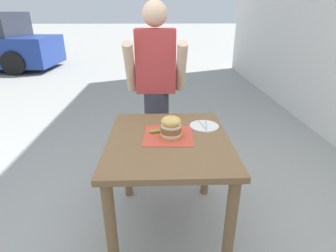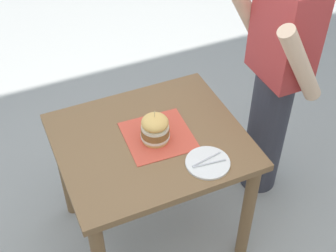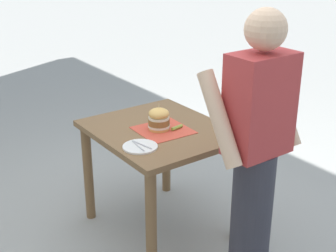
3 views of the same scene
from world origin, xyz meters
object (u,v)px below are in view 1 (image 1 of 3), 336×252
at_px(patio_table, 168,157).
at_px(side_plate_with_forks, 204,126).
at_px(sandwich, 171,127).
at_px(pickle_spear, 157,131).
at_px(diner_across_table, 156,92).

height_order(patio_table, side_plate_with_forks, side_plate_with_forks).
relative_size(sandwich, pickle_spear, 2.01).
distance_m(patio_table, side_plate_with_forks, 0.37).
bearing_deg(diner_across_table, patio_table, -83.78).
height_order(sandwich, side_plate_with_forks, sandwich).
height_order(side_plate_with_forks, diner_across_table, diner_across_table).
distance_m(side_plate_with_forks, diner_across_table, 0.73).
distance_m(patio_table, pickle_spear, 0.20).
relative_size(pickle_spear, diner_across_table, 0.06).
relative_size(patio_table, side_plate_with_forks, 4.38).
height_order(pickle_spear, diner_across_table, diner_across_table).
bearing_deg(side_plate_with_forks, pickle_spear, -164.48).
distance_m(pickle_spear, diner_across_table, 0.73).
relative_size(sandwich, diner_across_table, 0.11).
relative_size(patio_table, sandwich, 5.14).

